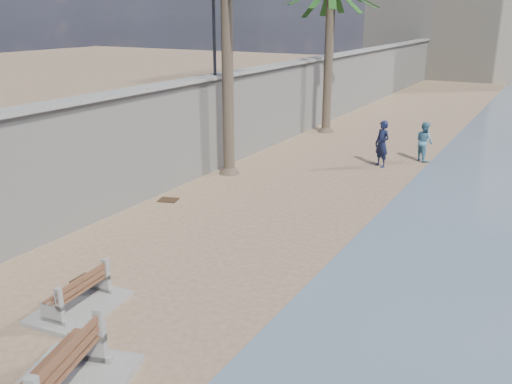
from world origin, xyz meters
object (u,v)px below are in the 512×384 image
at_px(bench_far, 78,295).
at_px(bench_near, 58,376).
at_px(person_a, 382,140).
at_px(person_b, 425,139).

bearing_deg(bench_far, bench_near, -48.78).
distance_m(bench_far, person_a, 13.97).
distance_m(bench_near, person_a, 15.93).
height_order(bench_far, person_a, person_a).
height_order(bench_near, person_b, person_b).
bearing_deg(bench_far, person_b, 77.92).
distance_m(bench_far, person_b, 15.88).
xyz_separation_m(bench_near, person_b, (1.46, 17.64, 0.44)).
height_order(bench_near, bench_far, bench_near).
bearing_deg(bench_near, person_b, 85.26).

